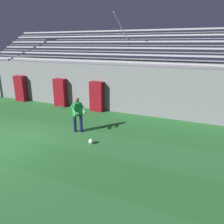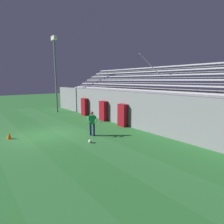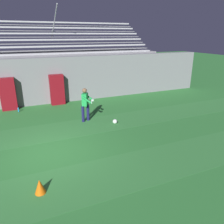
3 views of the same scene
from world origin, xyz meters
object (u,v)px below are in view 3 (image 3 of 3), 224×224
object	(u,v)px
padding_pillar_gate_right	(57,90)
goalkeeper	(85,103)
padding_pillar_gate_left	(8,94)
water_bottle	(18,110)
soccer_ball	(115,121)
traffic_cone	(40,186)

from	to	relation	value
padding_pillar_gate_right	goalkeeper	distance (m)	3.49
padding_pillar_gate_left	water_bottle	bearing A→B (deg)	-54.39
padding_pillar_gate_left	water_bottle	distance (m)	1.08
padding_pillar_gate_left	soccer_ball	bearing A→B (deg)	-42.48
water_bottle	goalkeeper	bearing A→B (deg)	-42.39
padding_pillar_gate_left	water_bottle	xyz separation A→B (m)	(0.43, -0.60, -0.79)
padding_pillar_gate_left	padding_pillar_gate_right	xyz separation A→B (m)	(2.72, 0.00, 0.00)
padding_pillar_gate_right	water_bottle	distance (m)	2.50
padding_pillar_gate_left	soccer_ball	world-z (taller)	padding_pillar_gate_left
padding_pillar_gate_left	traffic_cone	distance (m)	8.07
goalkeeper	padding_pillar_gate_right	bearing A→B (deg)	102.90
padding_pillar_gate_right	traffic_cone	size ratio (longest dim) A/B	4.35
goalkeeper	water_bottle	world-z (taller)	goalkeeper
padding_pillar_gate_right	traffic_cone	world-z (taller)	padding_pillar_gate_right
goalkeeper	water_bottle	xyz separation A→B (m)	(-3.08, 2.81, -0.83)
traffic_cone	soccer_ball	bearing A→B (deg)	43.83
goalkeeper	soccer_ball	world-z (taller)	goalkeeper
soccer_ball	water_bottle	xyz separation A→B (m)	(-4.26, 3.70, 0.01)
padding_pillar_gate_right	soccer_ball	size ratio (longest dim) A/B	8.31
traffic_cone	water_bottle	distance (m)	7.41
soccer_ball	traffic_cone	size ratio (longest dim) A/B	0.52
traffic_cone	water_bottle	size ratio (longest dim) A/B	1.75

